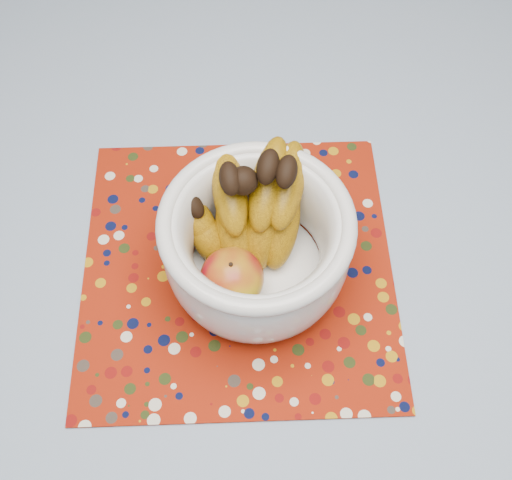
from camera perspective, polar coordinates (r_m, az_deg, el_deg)
table at (r=0.88m, az=0.86°, el=-5.41°), size 1.20×1.20×0.75m
tablecloth at (r=0.81m, az=0.94°, el=-3.03°), size 1.32×1.32×0.01m
placemat at (r=0.80m, az=-1.73°, el=-2.51°), size 0.44×0.44×0.00m
fruit_bowl at (r=0.73m, az=-0.15°, el=0.69°), size 0.25×0.25×0.18m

